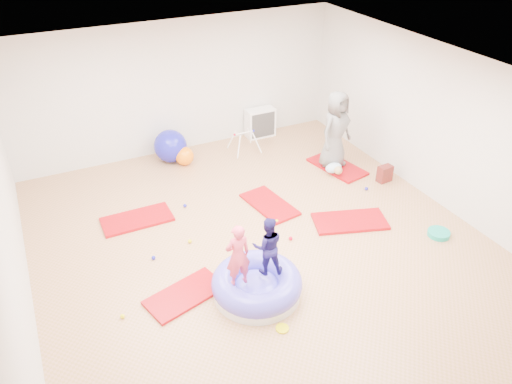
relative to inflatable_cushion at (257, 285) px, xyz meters
name	(u,v)px	position (x,y,z in m)	size (l,w,h in m)	color
room	(265,173)	(0.57, 0.90, 1.24)	(7.01, 8.01, 2.81)	tan
gym_mat_front_left	(185,295)	(-0.95, 0.40, -0.14)	(1.13, 0.56, 0.05)	#990C00
gym_mat_mid_left	(137,219)	(-1.09, 2.56, -0.13)	(1.20, 0.60, 0.05)	#990C00
gym_mat_center_back	(270,204)	(1.22, 1.96, -0.14)	(1.16, 0.58, 0.05)	#990C00
gym_mat_right	(350,221)	(2.23, 0.87, -0.13)	(1.26, 0.63, 0.05)	#990C00
gym_mat_rear_right	(337,167)	(3.14, 2.62, -0.13)	(1.23, 0.62, 0.05)	#990C00
inflatable_cushion	(257,285)	(0.00, 0.00, 0.00)	(1.30, 1.30, 0.41)	white
child_pink	(238,253)	(-0.29, -0.01, 0.70)	(0.35, 0.23, 0.97)	#E84160
child_navy	(268,243)	(0.18, 0.03, 0.67)	(0.44, 0.34, 0.90)	navy
adult_caregiver	(336,130)	(3.07, 2.69, 0.69)	(0.78, 0.51, 1.59)	slate
infant	(335,168)	(2.91, 2.38, 0.00)	(0.36, 0.36, 0.21)	#B2D4EF
ball_pit_balls	(233,235)	(0.23, 1.41, -0.13)	(5.07, 2.29, 0.07)	#1B1AB3
exercise_ball_blue	(170,146)	(0.14, 4.42, 0.19)	(0.69, 0.69, 0.69)	#1B1AB3
exercise_ball_orange	(184,156)	(0.34, 4.14, 0.04)	(0.39, 0.39, 0.39)	orange
infant_play_gym	(244,139)	(1.72, 4.14, 0.15)	(0.61, 0.57, 0.46)	white
cube_shelf	(260,123)	(2.38, 4.69, 0.17)	(0.67, 0.33, 0.67)	white
balance_disc	(439,233)	(3.36, -0.09, -0.12)	(0.37, 0.37, 0.08)	#109F87
backpack	(385,174)	(3.67, 1.76, 0.01)	(0.29, 0.18, 0.33)	maroon
yellow_toy	(282,329)	(0.00, -0.76, -0.15)	(0.18, 0.18, 0.03)	#E3DC04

